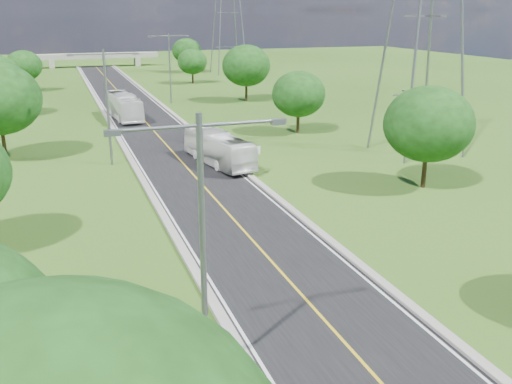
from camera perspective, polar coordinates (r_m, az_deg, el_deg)
ground at (r=67.53m, az=-10.43°, el=6.26°), size 260.00×260.00×0.00m
road at (r=73.35m, az=-11.21°, el=7.14°), size 8.00×150.00×0.06m
curb_left at (r=72.86m, az=-14.53°, el=6.90°), size 0.50×150.00×0.22m
curb_right at (r=74.05m, az=-7.94°, el=7.46°), size 0.50×150.00×0.22m
speed_limit_sign at (r=47.51m, az=0.11°, el=3.73°), size 0.55×0.09×2.40m
overpass at (r=146.20m, az=-15.80°, el=12.89°), size 30.00×3.00×3.20m
streetlight_near_left at (r=19.33m, az=-5.39°, el=-4.06°), size 5.90×0.25×10.00m
streetlight_mid_left at (r=51.13m, az=-14.70°, el=9.12°), size 5.90×0.25×10.00m
streetlight_far_right at (r=85.31m, az=-8.63°, el=12.73°), size 5.90×0.25×10.00m
power_tower_far at (r=125.79m, az=-2.86°, el=18.13°), size 9.00×6.40×28.00m
tree_le at (r=103.90m, az=-22.22°, el=11.62°), size 5.88×5.88×6.84m
tree_rb at (r=44.85m, az=16.87°, el=6.52°), size 6.72×6.72×7.82m
tree_rc at (r=63.36m, az=4.28°, el=9.74°), size 5.88×5.88×6.84m
tree_rd at (r=86.24m, az=-0.99°, el=12.52°), size 7.14×7.14×8.30m
tree_re at (r=108.69m, az=-6.39°, el=12.84°), size 5.46×5.46×6.35m
tree_rf at (r=128.86m, az=-6.96°, el=13.85°), size 6.30×6.30×7.33m
bus_outbound at (r=50.34m, az=-3.76°, el=4.35°), size 4.06×10.44×2.84m
bus_inbound at (r=74.01m, az=-13.08°, el=8.37°), size 3.41×11.47×3.15m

